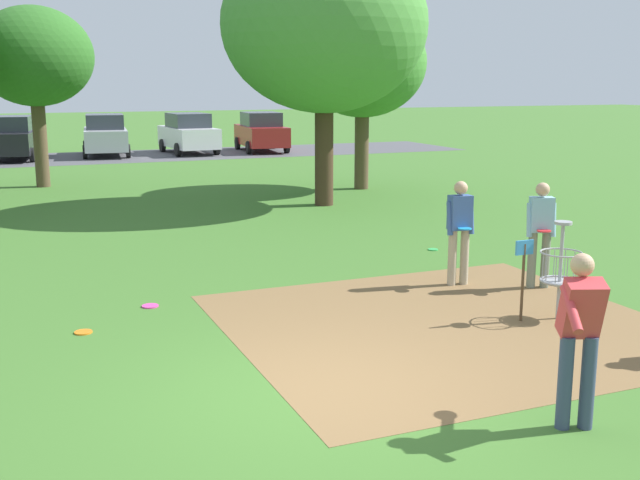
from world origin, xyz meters
The scene contains 17 objects.
ground_plane centered at (0.00, 0.00, 0.00)m, with size 160.00×160.00×0.00m, color #3D6B28.
dirt_tee_pad centered at (2.49, 1.53, 0.00)m, with size 5.82×5.45×0.01m, color brown.
disc_golf_basket centered at (4.03, 1.18, 0.75)m, with size 0.98×0.58×1.39m.
player_throwing centered at (4.89, 2.64, 0.97)m, with size 0.50×0.45×1.71m.
player_waiting_left centered at (1.94, -1.70, 0.99)m, with size 0.82×0.94×1.71m.
player_waiting_right centered at (3.80, 3.29, 0.97)m, with size 0.48×0.42×1.71m.
frisbee_by_tee centered at (4.79, 5.75, 0.01)m, with size 0.20×0.20×0.02m, color green.
frisbee_mid_grass centered at (-1.10, 3.95, 0.01)m, with size 0.25×0.25×0.02m, color #E53D99.
frisbee_far_left centered at (-2.14, 3.07, 0.01)m, with size 0.24×0.24×0.02m, color orange.
tree_near_left centered at (5.00, 11.81, 4.70)m, with size 5.35×5.35×6.99m.
tree_near_right centered at (7.32, 14.34, 3.80)m, with size 3.86×3.86×5.46m.
tree_mid_left centered at (-1.79, 18.61, 3.99)m, with size 3.58×3.58×5.55m.
parking_lot_strip centered at (0.00, 27.83, 0.00)m, with size 36.00×6.00×0.01m, color #4C4C51.
parked_car_leftmost centered at (-2.43, 28.19, 0.92)m, with size 2.49×4.44×1.84m.
parked_car_center_left centered at (1.41, 28.46, 0.92)m, with size 2.31×4.37×1.84m.
parked_car_center_right centered at (5.11, 28.20, 0.92)m, with size 2.18×4.30×1.84m.
parked_car_rightmost centered at (8.55, 27.95, 0.92)m, with size 2.27×4.35×1.84m.
Camera 1 is at (-2.97, -7.16, 3.27)m, focal length 43.31 mm.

